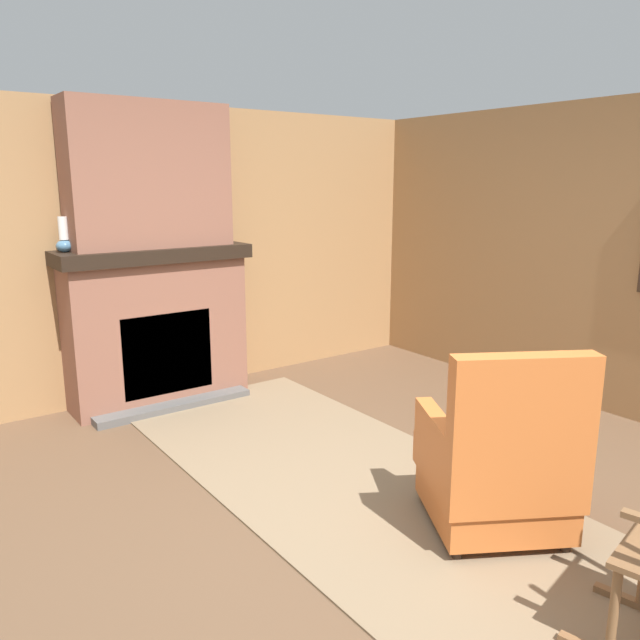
# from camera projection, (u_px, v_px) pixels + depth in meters

# --- Properties ---
(ground_plane) EXTENTS (14.00, 14.00, 0.00)m
(ground_plane) POSITION_uv_depth(u_px,v_px,m) (352.00, 537.00, 3.23)
(ground_plane) COLOR brown
(wood_panel_wall_left) EXTENTS (0.06, 6.13, 2.42)m
(wood_panel_wall_left) POSITION_uv_depth(u_px,v_px,m) (142.00, 254.00, 5.17)
(wood_panel_wall_left) COLOR #9E7247
(wood_panel_wall_left) RESTS_ON ground
(fireplace_hearth) EXTENTS (0.62, 1.53, 1.29)m
(fireplace_hearth) POSITION_uv_depth(u_px,v_px,m) (158.00, 326.00, 5.10)
(fireplace_hearth) COLOR brown
(fireplace_hearth) RESTS_ON ground
(chimney_breast) EXTENTS (0.36, 1.26, 1.11)m
(chimney_breast) POSITION_uv_depth(u_px,v_px,m) (148.00, 176.00, 4.85)
(chimney_breast) COLOR brown
(chimney_breast) RESTS_ON fireplace_hearth
(area_rug) EXTENTS (4.11, 1.55, 0.01)m
(area_rug) POSITION_uv_depth(u_px,v_px,m) (361.00, 487.00, 3.75)
(area_rug) COLOR #7A664C
(area_rug) RESTS_ON ground
(armchair) EXTENTS (0.95, 0.95, 1.03)m
(armchair) POSITION_uv_depth(u_px,v_px,m) (498.00, 468.00, 3.21)
(armchair) COLOR #C6662D
(armchair) RESTS_ON ground
(firewood_stack) EXTENTS (0.41, 0.45, 0.21)m
(firewood_stack) POSITION_uv_depth(u_px,v_px,m) (482.00, 423.00, 4.50)
(firewood_stack) COLOR brown
(firewood_stack) RESTS_ON ground
(oil_lamp_vase) EXTENTS (0.12, 0.12, 0.26)m
(oil_lamp_vase) POSITION_uv_depth(u_px,v_px,m) (64.00, 240.00, 4.60)
(oil_lamp_vase) COLOR #47708E
(oil_lamp_vase) RESTS_ON fireplace_hearth
(storage_case) EXTENTS (0.14, 0.25, 0.12)m
(storage_case) POSITION_uv_depth(u_px,v_px,m) (211.00, 236.00, 5.30)
(storage_case) COLOR black
(storage_case) RESTS_ON fireplace_hearth
(decorative_plate_on_mantel) EXTENTS (0.06, 0.24, 0.24)m
(decorative_plate_on_mantel) POSITION_uv_depth(u_px,v_px,m) (152.00, 232.00, 5.00)
(decorative_plate_on_mantel) COLOR #336093
(decorative_plate_on_mantel) RESTS_ON fireplace_hearth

